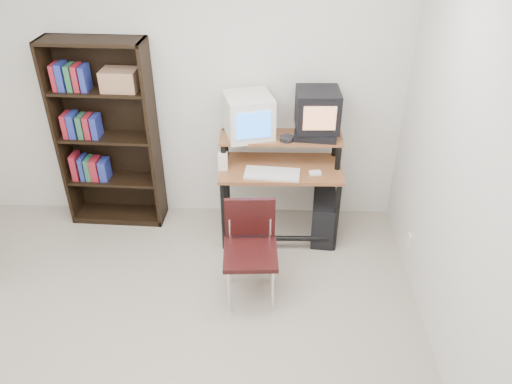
{
  "coord_description": "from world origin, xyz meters",
  "views": [
    {
      "loc": [
        0.8,
        -2.2,
        2.92
      ],
      "look_at": [
        0.7,
        1.1,
        0.79
      ],
      "focal_mm": 35.0,
      "sensor_mm": 36.0,
      "label": 1
    }
  ],
  "objects_px": {
    "crt_monitor": "(249,116)",
    "crt_tv": "(317,110)",
    "school_chair": "(250,242)",
    "pc_tower": "(323,217)",
    "computer_desk": "(280,172)",
    "bookshelf": "(107,133)"
  },
  "relations": [
    {
      "from": "crt_monitor",
      "to": "crt_tv",
      "type": "relative_size",
      "value": 1.28
    },
    {
      "from": "crt_tv",
      "to": "school_chair",
      "type": "height_order",
      "value": "crt_tv"
    },
    {
      "from": "crt_monitor",
      "to": "crt_tv",
      "type": "xyz_separation_m",
      "value": [
        0.59,
        -0.0,
        0.07
      ]
    },
    {
      "from": "pc_tower",
      "to": "school_chair",
      "type": "xyz_separation_m",
      "value": [
        -0.65,
        -0.76,
        0.3
      ]
    },
    {
      "from": "computer_desk",
      "to": "bookshelf",
      "type": "height_order",
      "value": "bookshelf"
    },
    {
      "from": "computer_desk",
      "to": "crt_tv",
      "type": "height_order",
      "value": "crt_tv"
    },
    {
      "from": "crt_tv",
      "to": "school_chair",
      "type": "xyz_separation_m",
      "value": [
        -0.54,
        -0.91,
        -0.71
      ]
    },
    {
      "from": "crt_monitor",
      "to": "bookshelf",
      "type": "height_order",
      "value": "bookshelf"
    },
    {
      "from": "computer_desk",
      "to": "school_chair",
      "type": "xyz_separation_m",
      "value": [
        -0.23,
        -0.79,
        -0.16
      ]
    },
    {
      "from": "computer_desk",
      "to": "crt_tv",
      "type": "bearing_deg",
      "value": 21.23
    },
    {
      "from": "crt_monitor",
      "to": "school_chair",
      "type": "height_order",
      "value": "crt_monitor"
    },
    {
      "from": "computer_desk",
      "to": "crt_monitor",
      "type": "relative_size",
      "value": 2.26
    },
    {
      "from": "pc_tower",
      "to": "crt_monitor",
      "type": "bearing_deg",
      "value": 173.09
    },
    {
      "from": "crt_monitor",
      "to": "crt_tv",
      "type": "height_order",
      "value": "crt_tv"
    },
    {
      "from": "pc_tower",
      "to": "bookshelf",
      "type": "xyz_separation_m",
      "value": [
        -1.99,
        0.27,
        0.7
      ]
    },
    {
      "from": "crt_monitor",
      "to": "bookshelf",
      "type": "relative_size",
      "value": 0.27
    },
    {
      "from": "computer_desk",
      "to": "school_chair",
      "type": "bearing_deg",
      "value": -107.28
    },
    {
      "from": "crt_tv",
      "to": "computer_desk",
      "type": "bearing_deg",
      "value": -159.8
    },
    {
      "from": "computer_desk",
      "to": "crt_monitor",
      "type": "xyz_separation_m",
      "value": [
        -0.28,
        0.12,
        0.48
      ]
    },
    {
      "from": "crt_tv",
      "to": "bookshelf",
      "type": "height_order",
      "value": "bookshelf"
    },
    {
      "from": "crt_tv",
      "to": "crt_monitor",
      "type": "bearing_deg",
      "value": 178.2
    },
    {
      "from": "crt_monitor",
      "to": "crt_tv",
      "type": "bearing_deg",
      "value": -15.27
    }
  ]
}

